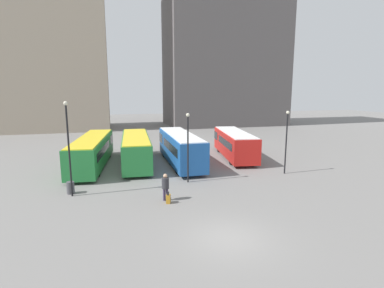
{
  "coord_description": "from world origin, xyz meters",
  "views": [
    {
      "loc": [
        -5.26,
        -12.64,
        7.12
      ],
      "look_at": [
        1.31,
        12.01,
        2.54
      ],
      "focal_mm": 28.0,
      "sensor_mm": 36.0,
      "label": 1
    }
  ],
  "objects_px": {
    "bus_2": "(180,147)",
    "lamp_post_2": "(286,137)",
    "traveler": "(165,185)",
    "trash_bin": "(71,188)",
    "suitcase": "(168,199)",
    "bus_1": "(136,149)",
    "lamp_post_0": "(188,142)",
    "bus_3": "(234,143)",
    "lamp_post_1": "(68,142)",
    "bus_0": "(92,150)"
  },
  "relations": [
    {
      "from": "bus_1",
      "to": "trash_bin",
      "type": "height_order",
      "value": "bus_1"
    },
    {
      "from": "suitcase",
      "to": "lamp_post_1",
      "type": "height_order",
      "value": "lamp_post_1"
    },
    {
      "from": "bus_3",
      "to": "lamp_post_0",
      "type": "height_order",
      "value": "lamp_post_0"
    },
    {
      "from": "bus_1",
      "to": "bus_3",
      "type": "height_order",
      "value": "bus_3"
    },
    {
      "from": "bus_2",
      "to": "traveler",
      "type": "xyz_separation_m",
      "value": [
        -3.15,
        -9.54,
        -0.57
      ]
    },
    {
      "from": "lamp_post_0",
      "to": "bus_1",
      "type": "bearing_deg",
      "value": 115.68
    },
    {
      "from": "bus_2",
      "to": "trash_bin",
      "type": "height_order",
      "value": "bus_2"
    },
    {
      "from": "bus_0",
      "to": "bus_3",
      "type": "bearing_deg",
      "value": -83.06
    },
    {
      "from": "suitcase",
      "to": "bus_1",
      "type": "bearing_deg",
      "value": 24.85
    },
    {
      "from": "suitcase",
      "to": "trash_bin",
      "type": "distance_m",
      "value": 7.21
    },
    {
      "from": "suitcase",
      "to": "lamp_post_2",
      "type": "bearing_deg",
      "value": -49.91
    },
    {
      "from": "lamp_post_1",
      "to": "suitcase",
      "type": "bearing_deg",
      "value": -26.0
    },
    {
      "from": "bus_2",
      "to": "lamp_post_1",
      "type": "xyz_separation_m",
      "value": [
        -9.18,
        -7.06,
        2.1
      ]
    },
    {
      "from": "lamp_post_1",
      "to": "traveler",
      "type": "bearing_deg",
      "value": -22.32
    },
    {
      "from": "lamp_post_0",
      "to": "traveler",
      "type": "bearing_deg",
      "value": -124.52
    },
    {
      "from": "traveler",
      "to": "lamp_post_2",
      "type": "distance_m",
      "value": 11.93
    },
    {
      "from": "traveler",
      "to": "lamp_post_2",
      "type": "height_order",
      "value": "lamp_post_2"
    },
    {
      "from": "lamp_post_1",
      "to": "bus_2",
      "type": "bearing_deg",
      "value": 37.57
    },
    {
      "from": "suitcase",
      "to": "lamp_post_2",
      "type": "relative_size",
      "value": 0.15
    },
    {
      "from": "bus_1",
      "to": "lamp_post_1",
      "type": "distance_m",
      "value": 9.81
    },
    {
      "from": "bus_3",
      "to": "lamp_post_2",
      "type": "distance_m",
      "value": 7.48
    },
    {
      "from": "bus_2",
      "to": "lamp_post_2",
      "type": "height_order",
      "value": "lamp_post_2"
    },
    {
      "from": "traveler",
      "to": "trash_bin",
      "type": "bearing_deg",
      "value": 82.83
    },
    {
      "from": "trash_bin",
      "to": "traveler",
      "type": "bearing_deg",
      "value": -26.18
    },
    {
      "from": "lamp_post_0",
      "to": "lamp_post_2",
      "type": "bearing_deg",
      "value": 1.74
    },
    {
      "from": "suitcase",
      "to": "lamp_post_0",
      "type": "xyz_separation_m",
      "value": [
        2.3,
        3.99,
        2.93
      ]
    },
    {
      "from": "bus_1",
      "to": "traveler",
      "type": "xyz_separation_m",
      "value": [
        1.05,
        -10.64,
        -0.45
      ]
    },
    {
      "from": "bus_2",
      "to": "trash_bin",
      "type": "distance_m",
      "value": 11.44
    },
    {
      "from": "bus_1",
      "to": "trash_bin",
      "type": "relative_size",
      "value": 13.14
    },
    {
      "from": "bus_2",
      "to": "trash_bin",
      "type": "bearing_deg",
      "value": 125.08
    },
    {
      "from": "bus_3",
      "to": "traveler",
      "type": "distance_m",
      "value": 14.32
    },
    {
      "from": "lamp_post_1",
      "to": "lamp_post_2",
      "type": "height_order",
      "value": "lamp_post_1"
    },
    {
      "from": "bus_2",
      "to": "lamp_post_0",
      "type": "distance_m",
      "value": 6.31
    },
    {
      "from": "bus_1",
      "to": "suitcase",
      "type": "height_order",
      "value": "bus_1"
    },
    {
      "from": "bus_0",
      "to": "bus_2",
      "type": "bearing_deg",
      "value": -91.68
    },
    {
      "from": "lamp_post_0",
      "to": "lamp_post_2",
      "type": "distance_m",
      "value": 8.73
    },
    {
      "from": "traveler",
      "to": "lamp_post_2",
      "type": "bearing_deg",
      "value": -52.39
    },
    {
      "from": "suitcase",
      "to": "trash_bin",
      "type": "height_order",
      "value": "trash_bin"
    },
    {
      "from": "bus_0",
      "to": "lamp_post_2",
      "type": "height_order",
      "value": "lamp_post_2"
    },
    {
      "from": "traveler",
      "to": "trash_bin",
      "type": "xyz_separation_m",
      "value": [
        -6.19,
        3.04,
        -0.65
      ]
    },
    {
      "from": "lamp_post_1",
      "to": "trash_bin",
      "type": "bearing_deg",
      "value": 105.83
    },
    {
      "from": "lamp_post_2",
      "to": "bus_2",
      "type": "bearing_deg",
      "value": 143.97
    },
    {
      "from": "bus_1",
      "to": "lamp_post_2",
      "type": "bearing_deg",
      "value": -116.14
    },
    {
      "from": "traveler",
      "to": "bus_1",
      "type": "bearing_deg",
      "value": 24.65
    },
    {
      "from": "lamp_post_1",
      "to": "lamp_post_2",
      "type": "xyz_separation_m",
      "value": [
        17.15,
        1.27,
        -0.52
      ]
    },
    {
      "from": "traveler",
      "to": "lamp_post_0",
      "type": "bearing_deg",
      "value": -15.51
    },
    {
      "from": "lamp_post_1",
      "to": "bus_1",
      "type": "bearing_deg",
      "value": 58.62
    },
    {
      "from": "traveler",
      "to": "suitcase",
      "type": "height_order",
      "value": "traveler"
    },
    {
      "from": "lamp_post_2",
      "to": "bus_1",
      "type": "bearing_deg",
      "value": 150.47
    },
    {
      "from": "bus_1",
      "to": "bus_3",
      "type": "relative_size",
      "value": 1.1
    }
  ]
}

